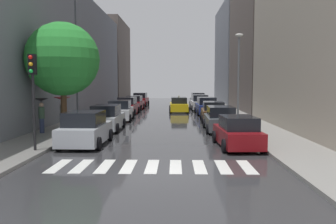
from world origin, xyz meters
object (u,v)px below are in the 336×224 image
Objects in this scene: street_tree_left at (63,59)px; lamp_post_right at (239,72)px; parked_car_left_third at (120,111)px; parked_car_right_fourth at (206,106)px; parked_car_left_fifth at (135,103)px; parked_car_right_fifth at (200,103)px; traffic_light_left_corner at (33,81)px; parked_car_right_nearest at (237,133)px; parked_car_right_second at (220,119)px; parked_car_left_fourth at (128,106)px; parked_car_right_sixth at (198,100)px; parked_car_right_third at (213,112)px; parked_car_left_second at (107,118)px; taxi_midroad at (179,105)px; parked_car_left_sixth at (141,100)px; parked_car_left_nearest at (85,129)px; pedestrian_near_tree at (41,109)px; pedestrian_foreground at (62,104)px.

lamp_post_right is (11.49, 4.79, -0.61)m from street_tree_left.
parked_car_left_third is 0.94× the size of parked_car_right_fourth.
parked_car_left_third reaches higher than parked_car_left_fifth.
traffic_light_left_corner is (-9.19, -25.34, 2.46)m from parked_car_right_fifth.
parked_car_right_nearest is at bearing 178.83° from parked_car_right_fifth.
lamp_post_right reaches higher than parked_car_right_second.
parked_car_left_fourth is 14.55m from parked_car_right_sixth.
traffic_light_left_corner is (-9.44, -19.36, 2.47)m from parked_car_right_fourth.
parked_car_right_second is at bearing -119.69° from lamp_post_right.
parked_car_right_nearest is 0.93× the size of parked_car_right_second.
parked_car_right_fifth is (-0.25, 12.27, 0.05)m from parked_car_right_third.
parked_car_right_third reaches higher than parked_car_right_nearest.
parked_car_right_fourth is 1.04× the size of parked_car_right_fifth.
parked_car_left_second is 15.29m from taxi_midroad.
street_tree_left is (-1.99, -26.76, 3.77)m from parked_car_left_sixth.
traffic_light_left_corner is at bearing 141.82° from parked_car_left_nearest.
street_tree_left reaches higher than parked_car_left_second.
parked_car_right_sixth is (0.20, 6.58, 0.01)m from parked_car_right_fifth.
lamp_post_right is at bearing -171.78° from parked_car_right_fourth.
pedestrian_near_tree is (-11.21, -13.98, 0.82)m from parked_car_right_fourth.
pedestrian_foreground reaches higher than parked_car_left_fifth.
parked_car_left_fifth is 19.81m from parked_car_right_second.
street_tree_left is (1.28, 0.28, 2.97)m from pedestrian_near_tree.
parked_car_right_second is (7.83, -12.25, -0.04)m from parked_car_left_fourth.
parked_car_right_third is 1.02× the size of parked_car_right_sixth.
parked_car_right_nearest is 23.67m from parked_car_right_fifth.
parked_car_left_nearest reaches higher than parked_car_left_second.
traffic_light_left_corner is (0.49, -5.66, -1.32)m from street_tree_left.
parked_car_left_fifth is 25.27m from parked_car_right_nearest.
street_tree_left reaches higher than parked_car_left_third.
parked_car_left_second is 1.03× the size of parked_car_left_third.
parked_car_right_nearest is (7.91, -24.00, -0.04)m from parked_car_left_fifth.
taxi_midroad is at bearing 4.60° from parked_car_right_nearest.
parked_car_right_sixth reaches higher than parked_car_right_second.
pedestrian_near_tree is at bearing 139.55° from parked_car_right_fourth.
parked_car_right_nearest is at bearing -174.06° from taxi_midroad.
parked_car_left_sixth is at bearing 18.03° from parked_car_right_second.
parked_car_right_fifth is 2.16× the size of pedestrian_near_tree.
pedestrian_near_tree is at bearing 68.74° from parked_car_right_nearest.
parked_car_left_fifth is at bearing 18.84° from pedestrian_foreground.
lamp_post_right is at bearing -161.47° from taxi_midroad.
parked_car_left_nearest is 12.84m from lamp_post_right.
parked_car_left_third is at bearing 86.20° from parked_car_right_third.
lamp_post_right is (9.50, -21.97, 3.16)m from parked_car_left_sixth.
lamp_post_right reaches higher than pedestrian_near_tree.
parked_car_right_fourth is at bearing -179.92° from pedestrian_near_tree.
parked_car_right_sixth is at bearing 94.28° from lamp_post_right.
parked_car_left_sixth is 0.90× the size of parked_car_right_fifth.
parked_car_left_fifth is at bearing 15.38° from parked_car_right_nearest.
parked_car_left_nearest is 0.94× the size of parked_car_left_third.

